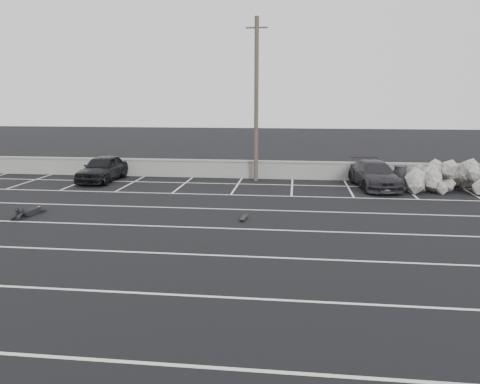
# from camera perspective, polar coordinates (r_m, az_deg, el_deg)

# --- Properties ---
(ground) EXTENTS (120.00, 120.00, 0.00)m
(ground) POSITION_cam_1_polar(r_m,az_deg,el_deg) (14.87, -9.82, -7.35)
(ground) COLOR black
(ground) RESTS_ON ground
(seawall) EXTENTS (50.00, 0.45, 1.06)m
(seawall) POSITION_cam_1_polar(r_m,az_deg,el_deg) (28.10, -1.76, 2.87)
(seawall) COLOR gray
(seawall) RESTS_ON ground
(stall_lines) EXTENTS (36.00, 20.05, 0.01)m
(stall_lines) POSITION_cam_1_polar(r_m,az_deg,el_deg) (18.97, -6.29, -3.09)
(stall_lines) COLOR silver
(stall_lines) RESTS_ON ground
(car_left) EXTENTS (1.86, 4.40, 1.48)m
(car_left) POSITION_cam_1_polar(r_m,az_deg,el_deg) (28.03, -16.39, 2.79)
(car_left) COLOR black
(car_left) RESTS_ON ground
(car_right) EXTENTS (2.59, 5.05, 1.40)m
(car_right) POSITION_cam_1_polar(r_m,az_deg,el_deg) (25.97, 16.08, 2.05)
(car_right) COLOR #232228
(car_right) RESTS_ON ground
(utility_pole) EXTENTS (1.21, 0.24, 9.08)m
(utility_pole) POSITION_cam_1_polar(r_m,az_deg,el_deg) (26.76, 2.00, 11.14)
(utility_pole) COLOR #4C4238
(utility_pole) RESTS_ON ground
(trash_bin) EXTENTS (0.85, 0.85, 1.08)m
(trash_bin) POSITION_cam_1_polar(r_m,az_deg,el_deg) (27.12, 18.93, 1.94)
(trash_bin) COLOR #29292B
(trash_bin) RESTS_ON ground
(riprap_pile) EXTENTS (5.20, 3.75, 1.33)m
(riprap_pile) POSITION_cam_1_polar(r_m,az_deg,el_deg) (26.43, 23.99, 1.20)
(riprap_pile) COLOR #ACA8A1
(riprap_pile) RESTS_ON ground
(person) EXTENTS (1.15, 2.36, 0.45)m
(person) POSITION_cam_1_polar(r_m,az_deg,el_deg) (21.20, -24.03, -1.87)
(person) COLOR black
(person) RESTS_ON ground
(skateboard) EXTENTS (0.25, 0.74, 0.09)m
(skateboard) POSITION_cam_1_polar(r_m,az_deg,el_deg) (18.52, 0.42, -3.18)
(skateboard) COLOR black
(skateboard) RESTS_ON ground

